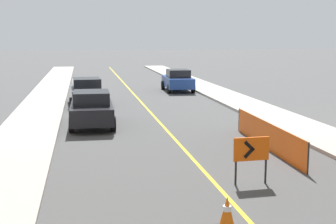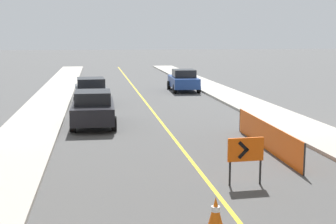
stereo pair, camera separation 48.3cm
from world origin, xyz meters
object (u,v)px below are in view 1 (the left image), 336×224
(parked_car_curb_mid, at_px, (87,92))
(parked_car_curb_far, at_px, (178,80))
(traffic_cone_third, at_px, (227,213))
(parked_car_curb_near, at_px, (92,109))
(arrow_barricade_primary, at_px, (251,151))

(parked_car_curb_mid, distance_m, parked_car_curb_far, 8.97)
(traffic_cone_third, distance_m, parked_car_curb_mid, 18.65)
(parked_car_curb_near, xyz_separation_m, parked_car_curb_far, (6.48, 12.63, 0.00))
(traffic_cone_third, xyz_separation_m, parked_car_curb_mid, (-2.65, 18.46, 0.45))
(traffic_cone_third, xyz_separation_m, parked_car_curb_far, (3.97, 24.51, 0.45))
(arrow_barricade_primary, relative_size, parked_car_curb_far, 0.30)
(parked_car_curb_near, distance_m, parked_car_curb_far, 14.19)
(parked_car_curb_near, bearing_deg, arrow_barricade_primary, -65.19)
(traffic_cone_third, bearing_deg, parked_car_curb_far, 80.81)
(parked_car_curb_mid, bearing_deg, parked_car_curb_near, -91.72)
(parked_car_curb_near, relative_size, parked_car_curb_mid, 0.99)
(arrow_barricade_primary, xyz_separation_m, parked_car_curb_near, (-4.04, 9.12, -0.12))
(traffic_cone_third, relative_size, parked_car_curb_near, 0.16)
(parked_car_curb_near, bearing_deg, parked_car_curb_mid, 92.14)
(arrow_barricade_primary, distance_m, parked_car_curb_near, 9.98)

